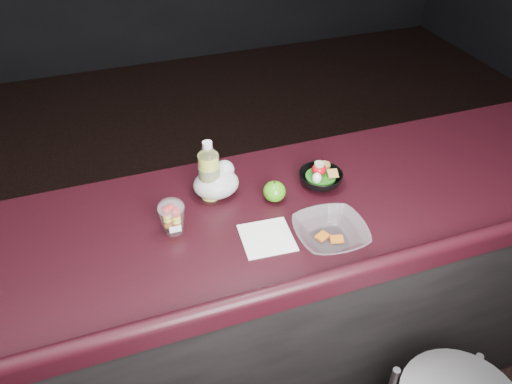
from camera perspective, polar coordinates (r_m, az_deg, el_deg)
counter at (r=2.01m, az=-3.78°, el=-14.39°), size 4.06×0.71×1.02m
lemonade_bottle at (r=1.69m, az=-5.35°, el=2.02°), size 0.07×0.07×0.22m
fruit_cup at (r=1.58m, az=-9.58°, el=-2.73°), size 0.09×0.09×0.12m
green_apple at (r=1.70m, az=2.12°, el=0.07°), size 0.08×0.08×0.08m
plastic_bag at (r=1.72m, az=-4.45°, el=1.15°), size 0.16×0.13×0.12m
snack_bowl at (r=1.79m, az=7.36°, el=1.63°), size 0.16×0.16×0.09m
takeout_bowl at (r=1.57m, az=8.48°, el=-4.71°), size 0.24×0.24×0.06m
paper_napkin at (r=1.58m, az=1.26°, el=-5.24°), size 0.17×0.17×0.00m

